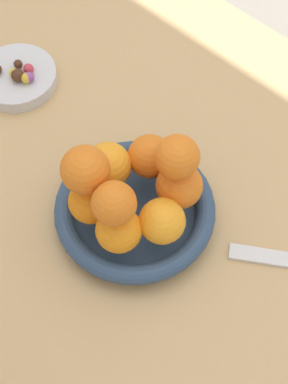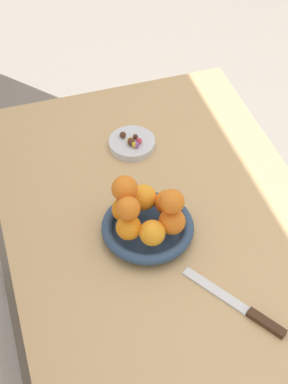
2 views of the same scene
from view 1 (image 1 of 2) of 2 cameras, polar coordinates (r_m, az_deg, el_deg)
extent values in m
plane|color=gray|center=(1.54, -0.17, -13.61)|extent=(6.00, 6.00, 0.00)
cube|color=tan|center=(0.87, -0.30, 0.22)|extent=(1.10, 0.76, 0.04)
cylinder|color=tan|center=(1.51, -5.74, 11.67)|extent=(0.05, 0.05, 0.70)
cylinder|color=navy|center=(0.82, -0.87, -2.30)|extent=(0.18, 0.18, 0.01)
torus|color=navy|center=(0.80, -0.89, -1.62)|extent=(0.22, 0.22, 0.03)
cylinder|color=silver|center=(0.98, -12.22, 10.80)|extent=(0.13, 0.13, 0.02)
sphere|color=orange|center=(0.77, 3.49, 0.68)|extent=(0.06, 0.06, 0.06)
sphere|color=orange|center=(0.79, 0.56, 3.48)|extent=(0.06, 0.06, 0.06)
sphere|color=orange|center=(0.79, -3.50, 2.61)|extent=(0.06, 0.06, 0.06)
sphere|color=orange|center=(0.76, -5.31, -0.77)|extent=(0.06, 0.06, 0.06)
sphere|color=orange|center=(0.74, -2.47, -3.71)|extent=(0.06, 0.06, 0.06)
sphere|color=orange|center=(0.74, 1.77, -2.84)|extent=(0.06, 0.06, 0.06)
sphere|color=orange|center=(0.72, 3.42, 3.58)|extent=(0.06, 0.06, 0.06)
sphere|color=orange|center=(0.69, -2.92, -1.11)|extent=(0.06, 0.06, 0.06)
sphere|color=orange|center=(0.71, -5.74, 2.16)|extent=(0.06, 0.06, 0.06)
sphere|color=#472819|center=(0.97, -12.12, 12.04)|extent=(0.01, 0.01, 0.01)
sphere|color=#8C4C99|center=(0.95, -11.13, 10.86)|extent=(0.02, 0.02, 0.02)
sphere|color=#C6384C|center=(0.96, -11.13, 11.63)|extent=(0.02, 0.02, 0.02)
sphere|color=#472819|center=(0.95, -12.22, 10.94)|extent=(0.02, 0.02, 0.02)
sphere|color=gold|center=(0.95, -11.34, 10.78)|extent=(0.02, 0.02, 0.02)
sphere|color=gold|center=(0.96, -12.54, 11.11)|extent=(0.02, 0.02, 0.02)
camera|label=2|loc=(0.69, 140.78, -12.47)|focal=55.00mm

